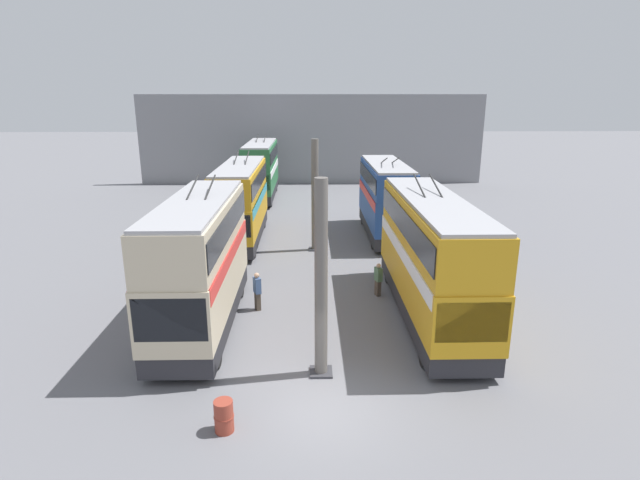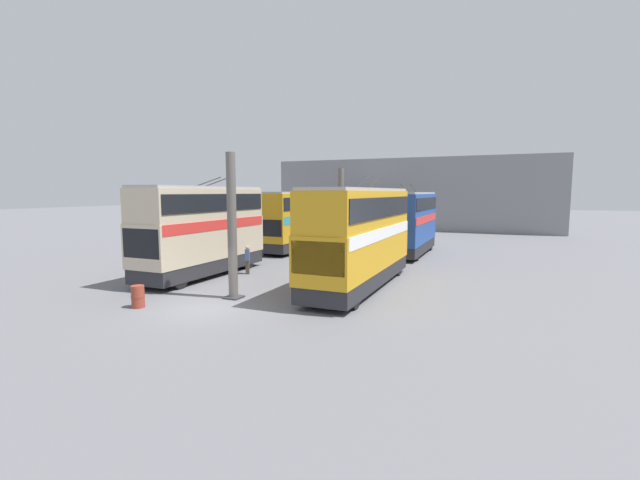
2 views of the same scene
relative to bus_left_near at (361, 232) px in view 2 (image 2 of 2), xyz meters
name	(u,v)px [view 2 (image 2 of 2)]	position (x,y,z in m)	size (l,w,h in m)	color
ground_plane	(204,310)	(-6.63, 4.67, -2.88)	(240.00, 240.00, 0.00)	slate
depot_back_wall	(408,194)	(33.66, 4.67, 1.70)	(0.50, 36.00, 9.17)	gray
support_column_near	(232,229)	(-4.49, 4.67, 0.32)	(0.76, 0.76, 6.66)	#605B56
support_column_far	(341,214)	(9.59, 4.67, 0.32)	(0.76, 0.76, 6.66)	#605B56
bus_left_near	(361,232)	(0.00, 0.00, 0.00)	(10.98, 2.54, 5.70)	black
bus_left_far	(411,219)	(12.67, 0.00, -0.11)	(9.06, 2.54, 5.49)	black
bus_right_near	(202,225)	(-0.74, 9.34, 0.09)	(9.29, 2.54, 5.84)	black
bus_right_mid	(297,217)	(11.66, 9.34, -0.09)	(9.87, 2.54, 5.52)	black
bus_right_far	(352,210)	(25.63, 9.34, -0.03)	(10.17, 2.54, 5.64)	black
person_by_left_row	(342,262)	(2.28, 1.83, -2.05)	(0.48, 0.37, 1.58)	#473D33
person_by_right_row	(247,259)	(0.77, 7.31, -1.97)	(0.48, 0.39, 1.72)	#473D33
oil_drum	(138,297)	(-7.46, 7.45, -2.41)	(0.56, 0.56, 0.95)	#933828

